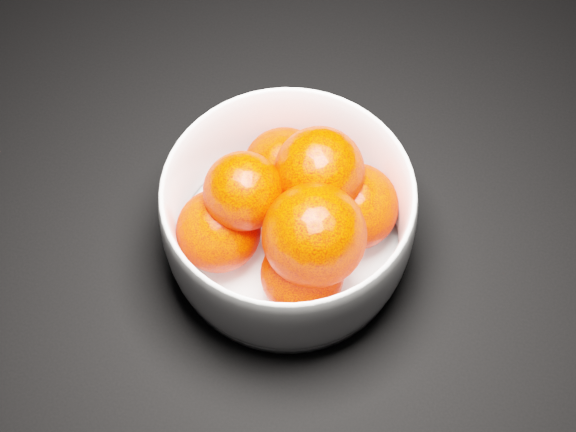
# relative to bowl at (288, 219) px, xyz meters

# --- Properties ---
(bowl) EXTENTS (0.20, 0.20, 0.10)m
(bowl) POSITION_rel_bowl_xyz_m (0.00, 0.00, 0.00)
(bowl) COLOR white
(bowl) RESTS_ON ground
(orange_pile) EXTENTS (0.17, 0.16, 0.11)m
(orange_pile) POSITION_rel_bowl_xyz_m (0.01, 0.00, 0.01)
(orange_pile) COLOR #FF1D00
(orange_pile) RESTS_ON bowl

